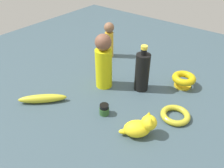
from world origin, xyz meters
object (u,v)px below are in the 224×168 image
Objects in this scene: person_figure_child at (104,62)px; bangle at (175,115)px; nail_polish_jar at (104,109)px; person_figure_adult at (109,39)px; bottle_tall at (142,72)px; cat_figurine at (141,126)px; bowl at (184,79)px; banana at (43,99)px.

bangle is (-0.00, 0.35, -0.11)m from person_figure_child.
nail_polish_jar is 0.23× the size of person_figure_adult.
bottle_tall is 0.28m from cat_figurine.
person_figure_child is 0.37m from bangle.
bottle_tall is 1.86× the size of cat_figurine.
person_figure_child is 2.36× the size of bowl.
bowl is 0.37m from cat_figurine.
bowl is at bearing 4.65° from banana.
banana is at bearing -41.07° from bowl.
person_figure_child reaches higher than banana.
banana is 1.02× the size of person_figure_adult.
person_figure_child is at bearing 20.10° from banana.
bottle_tall reaches higher than nail_polish_jar.
person_figure_adult is 0.61m from cat_figurine.
bowl is (-0.22, 0.29, -0.08)m from person_figure_child.
bangle is at bearing 64.78° from person_figure_adult.
nail_polish_jar reaches higher than banana.
person_figure_adult reaches higher than nail_polish_jar.
banana is 0.93× the size of bottle_tall.
bottle_tall is at bearing -148.35° from cat_figurine.
person_figure_adult is 0.46m from bowl.
nail_polish_jar is 0.21× the size of bottle_tall.
bowl is (-0.36, 0.16, 0.02)m from nail_polish_jar.
person_figure_child reaches higher than bangle.
person_figure_child reaches higher than nail_polish_jar.
bottle_tall reaches higher than person_figure_adult.
cat_figurine reaches higher than bangle.
bowl is (0.03, 0.45, -0.07)m from person_figure_adult.
bottle_tall is at bearing 174.81° from nail_polish_jar.
cat_figurine is (0.37, 0.01, 0.00)m from bowl.
bottle_tall is (-0.08, 0.15, -0.03)m from person_figure_child.
bottle_tall is 1.99× the size of bowl.
bottle_tall is (-0.23, 0.02, 0.07)m from nail_polish_jar.
person_figure_adult is at bearing -143.55° from nail_polish_jar.
nail_polish_jar is 0.40m from bowl.
person_figure_child is 0.17m from bottle_tall.
bowl reaches higher than nail_polish_jar.
cat_figurine is (0.24, 0.15, -0.05)m from bottle_tall.
cat_figurine is at bearing 61.97° from person_figure_child.
bangle is at bearing 159.68° from cat_figurine.
nail_polish_jar is 0.22m from person_figure_child.
person_figure_adult is (-0.39, -0.29, 0.08)m from nail_polish_jar.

